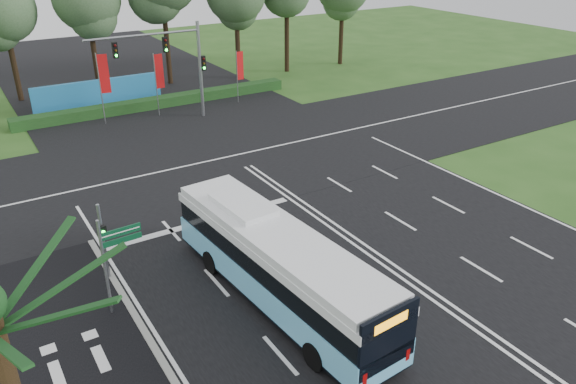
# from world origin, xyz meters

# --- Properties ---
(ground) EXTENTS (120.00, 120.00, 0.00)m
(ground) POSITION_xyz_m (0.00, 0.00, 0.00)
(ground) COLOR #2A521B
(ground) RESTS_ON ground
(road_main) EXTENTS (20.00, 120.00, 0.04)m
(road_main) POSITION_xyz_m (0.00, 0.00, 0.02)
(road_main) COLOR black
(road_main) RESTS_ON ground
(road_cross) EXTENTS (120.00, 14.00, 0.05)m
(road_cross) POSITION_xyz_m (0.00, 12.00, 0.03)
(road_cross) COLOR black
(road_cross) RESTS_ON ground
(kerb_strip) EXTENTS (0.25, 18.00, 0.12)m
(kerb_strip) POSITION_xyz_m (-10.10, -3.00, 0.06)
(kerb_strip) COLOR gray
(kerb_strip) RESTS_ON ground
(city_bus) EXTENTS (3.20, 11.69, 3.32)m
(city_bus) POSITION_xyz_m (-5.07, -2.36, 1.67)
(city_bus) COLOR #6AC8F6
(city_bus) RESTS_ON ground
(pedestrian_signal) EXTENTS (0.32, 0.42, 3.42)m
(pedestrian_signal) POSITION_xyz_m (-10.20, 2.59, 1.87)
(pedestrian_signal) COLOR gray
(pedestrian_signal) RESTS_ON ground
(street_sign) EXTENTS (1.54, 0.17, 3.96)m
(street_sign) POSITION_xyz_m (-10.41, 0.33, 2.50)
(street_sign) COLOR gray
(street_sign) RESTS_ON ground
(banner_flag_left) EXTENTS (0.75, 0.19, 5.14)m
(banner_flag_left) POSITION_xyz_m (-4.57, 22.52, 3.33)
(banner_flag_left) COLOR gray
(banner_flag_left) RESTS_ON ground
(banner_flag_mid) EXTENTS (0.70, 0.10, 4.72)m
(banner_flag_mid) POSITION_xyz_m (-0.57, 22.38, 3.07)
(banner_flag_mid) COLOR gray
(banner_flag_mid) RESTS_ON ground
(banner_flag_right) EXTENTS (0.62, 0.08, 4.19)m
(banner_flag_right) POSITION_xyz_m (6.12, 22.31, 2.75)
(banner_flag_right) COLOR gray
(banner_flag_right) RESTS_ON ground
(traffic_light_gantry) EXTENTS (8.41, 0.28, 7.00)m
(traffic_light_gantry) POSITION_xyz_m (0.21, 20.50, 4.66)
(traffic_light_gantry) COLOR gray
(traffic_light_gantry) RESTS_ON ground
(hedge) EXTENTS (22.00, 1.20, 0.80)m
(hedge) POSITION_xyz_m (0.00, 24.50, 0.40)
(hedge) COLOR #153B16
(hedge) RESTS_ON ground
(blue_hoarding) EXTENTS (10.00, 0.30, 2.20)m
(blue_hoarding) POSITION_xyz_m (-4.00, 27.00, 1.10)
(blue_hoarding) COLOR #227ABA
(blue_hoarding) RESTS_ON ground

